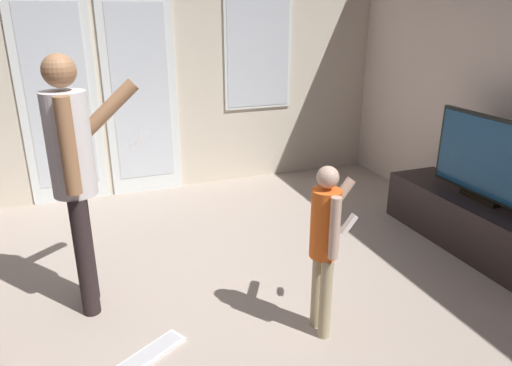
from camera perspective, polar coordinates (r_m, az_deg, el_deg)
name	(u,v)px	position (r m, az deg, el deg)	size (l,w,h in m)	color
ground_plane	(150,343)	(2.99, -12.78, -18.50)	(6.16, 5.18, 0.02)	#B4A395
wall_back_with_doors	(103,68)	(4.93, -18.14, 13.14)	(6.16, 0.09, 2.69)	beige
tv_stand	(475,224)	(4.22, 25.13, -4.52)	(0.50, 1.65, 0.42)	black
flat_screen_tv	(486,159)	(4.04, 26.23, 2.64)	(0.08, 1.00, 0.68)	black
person_adult	(75,166)	(2.99, -21.20, 1.98)	(0.61, 0.44, 1.62)	#2B2021
person_child	(326,237)	(2.70, 8.47, -6.55)	(0.36, 0.29, 1.06)	tan
loose_keyboard	(150,354)	(2.88, -12.76, -19.64)	(0.45, 0.34, 0.02)	white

